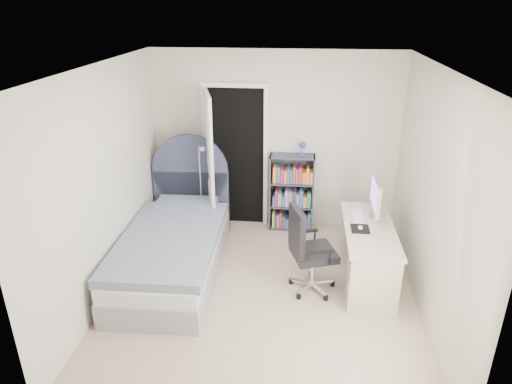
# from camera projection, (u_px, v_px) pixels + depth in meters

# --- Properties ---
(room_shell) EXTENTS (3.50, 3.70, 2.60)m
(room_shell) POSITION_uv_depth(u_px,v_px,m) (263.00, 192.00, 4.69)
(room_shell) COLOR tan
(room_shell) RESTS_ON ground
(door) EXTENTS (0.92, 0.80, 2.06)m
(door) POSITION_uv_depth(u_px,v_px,m) (219.00, 161.00, 6.24)
(door) COLOR black
(door) RESTS_ON ground
(bed) EXTENTS (1.15, 2.33, 1.42)m
(bed) POSITION_uv_depth(u_px,v_px,m) (175.00, 245.00, 5.56)
(bed) COLOR gray
(bed) RESTS_ON ground
(nightstand) EXTENTS (0.36, 0.36, 0.54)m
(nightstand) POSITION_uv_depth(u_px,v_px,m) (177.00, 211.00, 6.38)
(nightstand) COLOR #D9AD85
(nightstand) RESTS_ON ground
(floor_lamp) EXTENTS (0.19, 0.19, 1.33)m
(floor_lamp) POSITION_uv_depth(u_px,v_px,m) (202.00, 201.00, 6.24)
(floor_lamp) COLOR silver
(floor_lamp) RESTS_ON ground
(bookcase) EXTENTS (0.62, 0.27, 1.32)m
(bookcase) POSITION_uv_depth(u_px,v_px,m) (292.00, 195.00, 6.48)
(bookcase) COLOR #38414D
(bookcase) RESTS_ON ground
(desk) EXTENTS (0.57, 1.41, 1.16)m
(desk) POSITION_uv_depth(u_px,v_px,m) (367.00, 251.00, 5.31)
(desk) COLOR beige
(desk) RESTS_ON ground
(office_chair) EXTENTS (0.58, 0.59, 1.03)m
(office_chair) POSITION_uv_depth(u_px,v_px,m) (307.00, 246.00, 5.03)
(office_chair) COLOR silver
(office_chair) RESTS_ON ground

